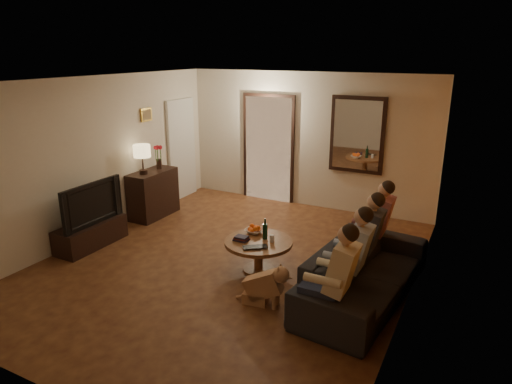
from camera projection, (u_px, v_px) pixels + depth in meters
The scene contains 33 objects.
floor at pixel (228, 263), 6.67m from camera, with size 5.00×6.00×0.01m, color #471F13.
ceiling at pixel (225, 81), 5.89m from camera, with size 5.00×6.00×0.01m, color white.
back_wall at pixel (306, 141), 8.82m from camera, with size 5.00×0.02×2.60m, color beige.
front_wall at pixel (39, 265), 3.74m from camera, with size 5.00×0.02×2.60m, color beige.
left_wall at pixel (94, 158), 7.37m from camera, with size 0.02×6.00×2.60m, color beige.
right_wall at pixel (415, 205), 5.18m from camera, with size 0.02×6.00×2.60m, color beige.
orange_accent at pixel (415, 204), 5.19m from camera, with size 0.01×6.00×2.60m, color #C65921.
kitchen_doorway at pixel (269, 149), 9.23m from camera, with size 1.00×0.06×2.10m, color #FFE0A5.
door_trim at pixel (268, 150), 9.22m from camera, with size 1.12×0.04×2.22m, color black.
fridge_glimpse at pixel (280, 158), 9.17m from camera, with size 0.45×0.03×1.70m, color silver.
mirror_frame at pixel (357, 135), 8.29m from camera, with size 1.00×0.05×1.40m, color black.
mirror_glass at pixel (357, 135), 8.26m from camera, with size 0.86×0.02×1.26m, color white.
white_door at pixel (182, 149), 9.39m from camera, with size 0.06×0.85×2.04m, color white.
framed_art at pixel (146, 115), 8.30m from camera, with size 0.03×0.28×0.24m, color #B28C33.
art_canvas at pixel (147, 115), 8.29m from camera, with size 0.01×0.22×0.18m, color brown.
dresser at pixel (153, 194), 8.44m from camera, with size 0.45×0.97×0.86m, color black.
table_lamp at pixel (142, 159), 8.05m from camera, with size 0.30×0.30×0.54m, color beige, non-canonical shape.
flower_vase at pixel (159, 157), 8.43m from camera, with size 0.14×0.14×0.44m, color #AC121D, non-canonical shape.
tv_stand at pixel (91, 234), 7.21m from camera, with size 0.45×1.16×0.39m, color black.
tv at pixel (87, 203), 7.05m from camera, with size 0.15×1.16×0.67m, color black.
sofa at pixel (365, 272), 5.64m from camera, with size 0.93×2.38×0.70m, color black.
person_a at pixel (335, 284), 4.85m from camera, with size 0.60×0.40×1.20m, color tan, non-canonical shape.
person_b at pixel (351, 262), 5.36m from camera, with size 0.60×0.40×1.20m, color tan, non-canonical shape.
person_c at pixel (364, 243), 5.87m from camera, with size 0.60×0.40×1.20m, color tan, non-canonical shape.
person_d at pixel (375, 228), 6.38m from camera, with size 0.60×0.40×1.20m, color tan, non-canonical shape.
dog at pixel (263, 284), 5.51m from camera, with size 0.56×0.24×0.56m, color #946344, non-canonical shape.
coffee_table at pixel (259, 255), 6.39m from camera, with size 0.95×0.95×0.45m, color brown.
bowl at pixel (254, 231), 6.58m from camera, with size 0.26×0.26×0.06m, color white.
oranges at pixel (254, 227), 6.56m from camera, with size 0.20×0.20×0.08m, color #FF5E15, non-canonical shape.
wine_bottle at pixel (265, 229), 6.34m from camera, with size 0.07×0.07×0.31m, color black, non-canonical shape.
wine_glass at pixel (272, 238), 6.27m from camera, with size 0.06×0.06×0.10m, color silver.
book_stack at pixel (241, 238), 6.33m from camera, with size 0.20×0.15×0.07m, color black, non-canonical shape.
laptop at pixel (256, 249), 6.04m from camera, with size 0.33×0.21×0.03m, color black.
Camera 1 is at (3.14, -5.19, 2.99)m, focal length 32.00 mm.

